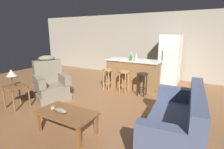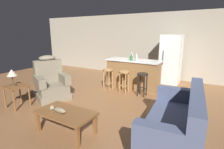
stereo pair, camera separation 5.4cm
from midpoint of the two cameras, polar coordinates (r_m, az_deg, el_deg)
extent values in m
plane|color=brown|center=(4.93, 0.69, -8.23)|extent=(12.00, 12.00, 0.00)
cube|color=#A89E89|center=(7.47, 12.97, 9.15)|extent=(12.00, 0.05, 2.60)
cube|color=brown|center=(3.38, -14.50, -11.99)|extent=(1.10, 0.60, 0.04)
cube|color=brown|center=(3.68, -22.62, -14.10)|extent=(0.06, 0.06, 0.38)
cube|color=brown|center=(3.03, -10.68, -19.55)|extent=(0.06, 0.06, 0.38)
cube|color=brown|center=(3.94, -16.96, -11.69)|extent=(0.06, 0.06, 0.38)
cube|color=brown|center=(3.35, -5.06, -15.89)|extent=(0.06, 0.06, 0.38)
cube|color=#4C3823|center=(3.36, -16.19, -11.73)|extent=(0.22, 0.07, 0.01)
ellipsoid|color=gray|center=(3.35, -16.23, -11.12)|extent=(0.28, 0.09, 0.09)
cone|color=gray|center=(3.47, -18.19, -10.39)|extent=(0.06, 0.10, 0.10)
cube|color=#4C5675|center=(3.38, 19.29, -18.14)|extent=(1.02, 1.97, 0.20)
cube|color=#4C5675|center=(3.27, 19.58, -15.00)|extent=(1.02, 1.97, 0.22)
cube|color=#4C5675|center=(3.12, 26.05, -9.60)|extent=(0.38, 1.91, 0.52)
cube|color=#4C5675|center=(2.41, 17.81, -18.98)|extent=(0.86, 0.28, 0.28)
cube|color=#4C5675|center=(3.96, 21.18, -6.15)|extent=(0.86, 0.28, 0.28)
cube|color=#756B56|center=(5.29, -18.46, -6.38)|extent=(1.12, 1.12, 0.18)
cube|color=#756B56|center=(5.23, -18.63, -4.21)|extent=(1.05, 1.03, 0.24)
cube|color=#756B56|center=(5.40, -19.83, 1.09)|extent=(0.54, 0.79, 0.64)
ellipsoid|color=#756B56|center=(5.34, -20.16, 5.07)|extent=(0.44, 0.53, 0.16)
cube|color=#756B56|center=(5.23, -15.30, -1.11)|extent=(0.80, 0.51, 0.26)
cube|color=#756B56|center=(5.07, -22.37, -2.12)|extent=(0.80, 0.51, 0.26)
cube|color=brown|center=(4.91, -28.63, -3.38)|extent=(0.48, 0.48, 0.04)
cylinder|color=brown|center=(5.07, -31.38, -6.55)|extent=(0.04, 0.04, 0.52)
cylinder|color=brown|center=(4.73, -29.05, -7.60)|extent=(0.04, 0.04, 0.52)
cylinder|color=brown|center=(5.25, -27.55, -5.43)|extent=(0.04, 0.04, 0.52)
cylinder|color=brown|center=(4.93, -25.06, -6.35)|extent=(0.04, 0.04, 0.52)
cylinder|color=#4C3823|center=(4.91, -29.23, -3.04)|extent=(0.14, 0.14, 0.03)
cylinder|color=#4C3823|center=(4.88, -29.40, -1.63)|extent=(0.02, 0.02, 0.22)
cone|color=#BCB29E|center=(4.84, -29.66, 0.54)|extent=(0.24, 0.24, 0.16)
cube|color=olive|center=(5.95, 7.23, 0.08)|extent=(1.71, 0.63, 0.91)
cube|color=silver|center=(5.86, 7.37, 4.60)|extent=(1.80, 0.70, 0.04)
cylinder|color=#A87A47|center=(5.64, -1.09, 1.58)|extent=(0.32, 0.32, 0.04)
torus|color=#A87A47|center=(5.75, -1.07, -2.72)|extent=(0.23, 0.23, 0.02)
cylinder|color=#A87A47|center=(5.69, -2.46, -1.85)|extent=(0.04, 0.04, 0.64)
cylinder|color=#A87A47|center=(5.59, -0.74, -2.13)|extent=(0.04, 0.04, 0.64)
cylinder|color=#A87A47|center=(5.85, -1.39, -1.40)|extent=(0.04, 0.04, 0.64)
cylinder|color=#A87A47|center=(5.75, 0.30, -1.66)|extent=(0.04, 0.04, 0.64)
cylinder|color=#A87A47|center=(5.36, 4.33, 0.90)|extent=(0.32, 0.32, 0.04)
torus|color=#A87A47|center=(5.47, 4.25, -3.60)|extent=(0.23, 0.23, 0.02)
cylinder|color=#A87A47|center=(5.40, 2.84, -2.70)|extent=(0.04, 0.04, 0.64)
cylinder|color=#A87A47|center=(5.31, 4.75, -3.01)|extent=(0.04, 0.04, 0.64)
cylinder|color=#A87A47|center=(5.57, 3.80, -2.21)|extent=(0.04, 0.04, 0.64)
cylinder|color=#A87A47|center=(5.49, 5.67, -2.49)|extent=(0.04, 0.04, 0.64)
cylinder|color=black|center=(5.13, 10.28, 0.14)|extent=(0.32, 0.32, 0.04)
torus|color=black|center=(5.25, 10.08, -4.54)|extent=(0.23, 0.23, 0.02)
cylinder|color=black|center=(5.16, 8.69, -3.62)|extent=(0.04, 0.04, 0.64)
cylinder|color=black|center=(5.10, 10.77, -3.94)|extent=(0.04, 0.04, 0.64)
cylinder|color=black|center=(5.34, 9.50, -3.07)|extent=(0.04, 0.04, 0.64)
cylinder|color=black|center=(5.28, 11.53, -3.37)|extent=(0.04, 0.04, 0.64)
cube|color=white|center=(6.73, 18.82, 4.71)|extent=(0.70, 0.66, 1.76)
cylinder|color=#333338|center=(6.42, 16.53, 5.28)|extent=(0.02, 0.02, 0.50)
cylinder|color=#2D6B38|center=(5.65, 6.60, 5.30)|extent=(0.09, 0.09, 0.16)
cylinder|color=#2D6B38|center=(5.63, 6.63, 6.41)|extent=(0.03, 0.03, 0.07)
cylinder|color=silver|center=(5.92, 6.67, 5.80)|extent=(0.09, 0.09, 0.18)
cylinder|color=silver|center=(5.91, 6.71, 7.04)|extent=(0.03, 0.03, 0.08)
cylinder|color=silver|center=(5.52, 8.25, 5.21)|extent=(0.07, 0.07, 0.18)
cylinder|color=silver|center=(5.51, 8.30, 6.56)|extent=(0.03, 0.03, 0.08)
camera|label=1|loc=(0.03, -89.67, 0.08)|focal=28.00mm
camera|label=2|loc=(0.03, 90.33, -0.08)|focal=28.00mm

